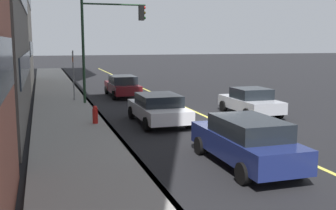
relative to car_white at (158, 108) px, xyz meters
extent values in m
plane|color=black|center=(0.61, -2.75, -0.71)|extent=(200.00, 200.00, 0.00)
cube|color=gray|center=(0.61, 3.92, -0.64)|extent=(80.00, 3.30, 0.15)
cube|color=slate|center=(0.61, 2.35, -0.64)|extent=(80.00, 0.16, 0.15)
cube|color=#D8CC4C|center=(0.61, -2.75, -0.71)|extent=(80.00, 0.16, 0.01)
cube|color=#262D38|center=(3.13, 5.74, 1.93)|extent=(13.38, 0.06, 1.10)
cube|color=#262D38|center=(18.61, 5.74, 2.50)|extent=(11.70, 0.06, 1.10)
cube|color=silver|center=(0.03, 0.00, -0.13)|extent=(4.59, 1.90, 0.56)
cube|color=black|center=(-0.07, 0.00, 0.40)|extent=(2.25, 1.74, 0.50)
cylinder|color=black|center=(1.54, 0.93, -0.41)|extent=(0.60, 0.22, 0.60)
cylinder|color=black|center=(1.54, -0.93, -0.41)|extent=(0.60, 0.22, 0.60)
cylinder|color=black|center=(-1.49, 0.93, -0.41)|extent=(0.60, 0.22, 0.60)
cylinder|color=black|center=(-1.49, -0.93, -0.41)|extent=(0.60, 0.22, 0.60)
cube|color=navy|center=(-7.03, -0.71, -0.07)|extent=(4.62, 1.71, 0.68)
cube|color=black|center=(-7.26, -0.71, 0.52)|extent=(2.50, 1.57, 0.52)
cylinder|color=black|center=(-5.50, 0.12, -0.41)|extent=(0.60, 0.22, 0.60)
cylinder|color=black|center=(-5.50, -1.55, -0.41)|extent=(0.60, 0.22, 0.60)
cylinder|color=black|center=(-8.55, 0.12, -0.41)|extent=(0.60, 0.22, 0.60)
cylinder|color=black|center=(-8.55, -1.55, -0.41)|extent=(0.60, 0.22, 0.60)
cube|color=#591116|center=(9.90, -0.24, -0.12)|extent=(4.80, 1.73, 0.60)
cube|color=black|center=(9.64, -0.24, 0.45)|extent=(2.34, 1.59, 0.54)
cylinder|color=black|center=(11.48, 0.61, -0.41)|extent=(0.60, 0.22, 0.60)
cylinder|color=black|center=(11.48, -1.08, -0.41)|extent=(0.60, 0.22, 0.60)
cylinder|color=black|center=(8.32, 0.61, -0.41)|extent=(0.60, 0.22, 0.60)
cylinder|color=black|center=(8.32, -1.08, -0.41)|extent=(0.60, 0.22, 0.60)
cube|color=#A8AAB2|center=(0.68, -5.10, -0.13)|extent=(4.01, 1.79, 0.57)
cube|color=black|center=(0.60, -5.10, 0.42)|extent=(1.74, 1.65, 0.53)
cylinder|color=black|center=(-0.64, -5.98, -0.41)|extent=(0.60, 0.22, 0.60)
cylinder|color=black|center=(-0.64, -4.23, -0.41)|extent=(0.60, 0.22, 0.60)
cylinder|color=black|center=(2.01, -5.98, -0.41)|extent=(0.60, 0.22, 0.60)
cylinder|color=black|center=(2.01, -4.23, -0.41)|extent=(0.60, 0.22, 0.60)
cylinder|color=#1E3823|center=(6.50, 2.67, 2.38)|extent=(0.16, 0.16, 6.19)
cylinder|color=#1E3823|center=(6.50, 0.80, 5.18)|extent=(0.10, 3.74, 0.10)
cube|color=black|center=(6.50, -0.82, 4.73)|extent=(0.28, 0.30, 0.90)
sphere|color=red|center=(6.50, -1.00, 5.03)|extent=(0.18, 0.18, 0.18)
sphere|color=#392905|center=(6.50, -1.00, 4.73)|extent=(0.18, 0.18, 0.18)
sphere|color=black|center=(6.50, -1.00, 4.43)|extent=(0.18, 0.18, 0.18)
cylinder|color=slate|center=(7.89, 3.17, 0.89)|extent=(0.08, 0.08, 3.20)
cube|color=white|center=(7.89, 3.19, 2.29)|extent=(0.60, 0.02, 0.20)
cube|color=#DB5919|center=(7.89, 3.19, 1.94)|extent=(0.44, 0.02, 0.28)
cylinder|color=red|center=(0.11, 2.87, -0.31)|extent=(0.24, 0.24, 0.80)
sphere|color=red|center=(0.11, 2.87, 0.13)|extent=(0.20, 0.20, 0.20)
camera|label=1|loc=(-17.79, 5.07, 3.00)|focal=43.64mm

